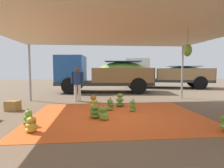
# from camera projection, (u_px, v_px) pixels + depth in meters

# --- Properties ---
(ground_plane) EXTENTS (40.00, 40.00, 0.00)m
(ground_plane) POSITION_uv_depth(u_px,v_px,m) (110.00, 100.00, 8.96)
(ground_plane) COLOR brown
(tarp_orange) EXTENTS (5.47, 4.24, 0.01)m
(tarp_orange) POSITION_uv_depth(u_px,v_px,m) (117.00, 116.00, 5.98)
(tarp_orange) COLOR #E05B23
(tarp_orange) RESTS_ON ground
(tent_canopy) EXTENTS (8.00, 7.00, 2.76)m
(tent_canopy) POSITION_uv_depth(u_px,v_px,m) (118.00, 31.00, 5.68)
(tent_canopy) COLOR #9EA0A5
(tent_canopy) RESTS_ON ground
(banana_bunch_0) EXTENTS (0.37, 0.37, 0.59)m
(banana_bunch_0) POSITION_uv_depth(u_px,v_px,m) (94.00, 104.00, 6.69)
(banana_bunch_0) COLOR gold
(banana_bunch_0) RESTS_ON tarp_orange
(banana_bunch_1) EXTENTS (0.45, 0.45, 0.57)m
(banana_bunch_1) POSITION_uv_depth(u_px,v_px,m) (120.00, 101.00, 7.41)
(banana_bunch_1) COLOR #477523
(banana_bunch_1) RESTS_ON tarp_orange
(banana_bunch_2) EXTENTS (0.39, 0.41, 0.44)m
(banana_bunch_2) POSITION_uv_depth(u_px,v_px,m) (31.00, 125.00, 4.36)
(banana_bunch_2) COLOR gold
(banana_bunch_2) RESTS_ON tarp_orange
(banana_bunch_3) EXTENTS (0.35, 0.35, 0.48)m
(banana_bunch_3) POSITION_uv_depth(u_px,v_px,m) (110.00, 105.00, 6.73)
(banana_bunch_3) COLOR #75A83D
(banana_bunch_3) RESTS_ON tarp_orange
(banana_bunch_4) EXTENTS (0.28, 0.28, 0.47)m
(banana_bunch_4) POSITION_uv_depth(u_px,v_px,m) (28.00, 119.00, 4.84)
(banana_bunch_4) COLOR #518428
(banana_bunch_4) RESTS_ON tarp_orange
(banana_bunch_5) EXTENTS (0.45, 0.45, 0.44)m
(banana_bunch_5) POSITION_uv_depth(u_px,v_px,m) (95.00, 112.00, 5.66)
(banana_bunch_5) COLOR #518428
(banana_bunch_5) RESTS_ON tarp_orange
(banana_bunch_6) EXTENTS (0.39, 0.40, 0.45)m
(banana_bunch_6) POSITION_uv_depth(u_px,v_px,m) (104.00, 113.00, 5.45)
(banana_bunch_6) COLOR #75A83D
(banana_bunch_6) RESTS_ON tarp_orange
(banana_bunch_8) EXTENTS (0.31, 0.35, 0.46)m
(banana_bunch_8) POSITION_uv_depth(u_px,v_px,m) (133.00, 106.00, 6.52)
(banana_bunch_8) COLOR #75A83D
(banana_bunch_8) RESTS_ON tarp_orange
(cargo_truck_main) EXTENTS (6.40, 2.93, 2.40)m
(cargo_truck_main) POSITION_uv_depth(u_px,v_px,m) (103.00, 73.00, 12.23)
(cargo_truck_main) COLOR #2D2D2D
(cargo_truck_main) RESTS_ON ground
(cargo_truck_far) EXTENTS (7.09, 4.04, 2.40)m
(cargo_truck_far) POSITION_uv_depth(u_px,v_px,m) (164.00, 73.00, 15.30)
(cargo_truck_far) COLOR #2D2D2D
(cargo_truck_far) RESTS_ON ground
(worker_0) EXTENTS (0.59, 0.36, 1.62)m
(worker_0) POSITION_uv_depth(u_px,v_px,m) (77.00, 81.00, 8.65)
(worker_0) COLOR silver
(worker_0) RESTS_ON ground
(crate_0) EXTENTS (0.52, 0.45, 0.36)m
(crate_0) POSITION_uv_depth(u_px,v_px,m) (13.00, 106.00, 6.71)
(crate_0) COLOR olive
(crate_0) RESTS_ON ground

